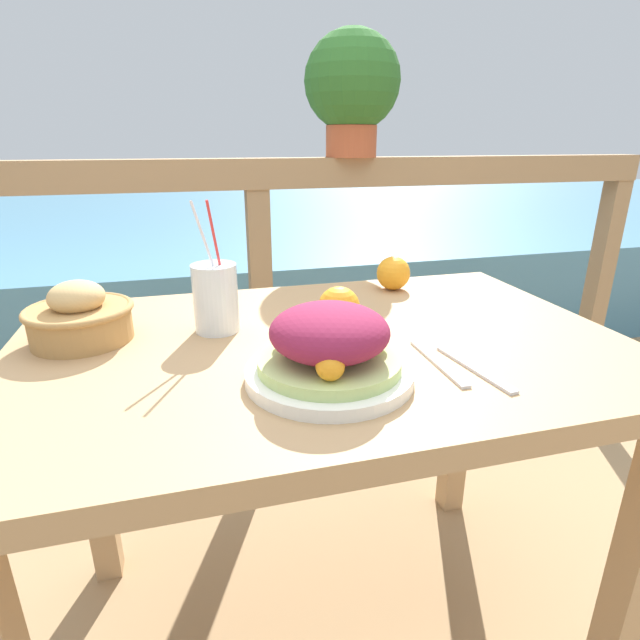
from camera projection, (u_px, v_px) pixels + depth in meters
The scene contains 12 objects.
ground_plane at pixel (322, 628), 1.16m from camera, with size 12.00×12.00×0.00m, color #A37F56.
patio_table at pixel (322, 391), 0.94m from camera, with size 1.10×0.72×0.72m.
railing_fence at pixel (259, 240), 1.59m from camera, with size 2.80×0.08×1.01m.
sea_backdrop at pixel (216, 244), 4.03m from camera, with size 12.00×4.00×0.53m.
salad_plate at pixel (329, 349), 0.74m from camera, with size 0.26×0.26×0.12m.
drink_glass at pixel (216, 298), 0.93m from camera, with size 0.08×0.08×0.25m.
bread_basket at pixel (80, 317), 0.89m from camera, with size 0.19×0.19×0.11m.
potted_plant at pixel (352, 86), 1.51m from camera, with size 0.29×0.29×0.36m.
fork at pixel (438, 362), 0.81m from camera, with size 0.02×0.18×0.00m.
knife at pixel (474, 368), 0.79m from camera, with size 0.04×0.18×0.00m.
orange_near_basket at pixel (339, 308), 0.95m from camera, with size 0.08×0.08×0.08m.
orange_near_glass at pixel (393, 273), 1.20m from camera, with size 0.08×0.08×0.08m.
Camera 1 is at (-0.22, -0.81, 1.07)m, focal length 28.00 mm.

